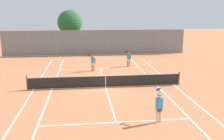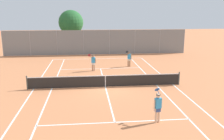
% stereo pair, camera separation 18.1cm
% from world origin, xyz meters
% --- Properties ---
extents(ground_plane, '(120.00, 120.00, 0.00)m').
position_xyz_m(ground_plane, '(0.00, 0.00, 0.00)').
color(ground_plane, '#CC7A4C').
extents(court_line_markings, '(11.10, 23.90, 0.01)m').
position_xyz_m(court_line_markings, '(0.00, 0.00, 0.00)').
color(court_line_markings, white).
rests_on(court_line_markings, ground).
extents(tennis_net, '(12.00, 0.10, 1.07)m').
position_xyz_m(tennis_net, '(0.00, 0.00, 0.51)').
color(tennis_net, '#474C47').
rests_on(tennis_net, ground).
extents(player_near_side, '(0.51, 0.86, 1.77)m').
position_xyz_m(player_near_side, '(2.27, -6.62, 0.93)').
color(player_near_side, beige).
rests_on(player_near_side, ground).
extents(player_far_left, '(0.81, 0.70, 1.77)m').
position_xyz_m(player_far_left, '(-0.76, 5.50, 0.93)').
color(player_far_left, tan).
rests_on(player_far_left, ground).
extents(player_far_right, '(0.73, 0.72, 1.77)m').
position_xyz_m(player_far_right, '(3.10, 7.09, 0.93)').
color(player_far_right, '#936B4C').
rests_on(player_far_right, ground).
extents(loose_tennis_ball_0, '(0.07, 0.07, 0.07)m').
position_xyz_m(loose_tennis_ball_0, '(-1.92, 5.96, 0.03)').
color(loose_tennis_ball_0, '#D1DB33').
rests_on(loose_tennis_ball_0, ground).
extents(back_fence, '(24.58, 0.08, 3.34)m').
position_xyz_m(back_fence, '(-0.00, 14.93, 1.67)').
color(back_fence, gray).
rests_on(back_fence, ground).
extents(tree_behind_left, '(3.61, 3.61, 5.95)m').
position_xyz_m(tree_behind_left, '(-3.47, 18.83, 4.05)').
color(tree_behind_left, brown).
rests_on(tree_behind_left, ground).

